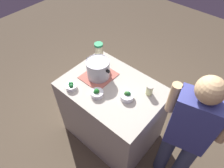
{
  "coord_description": "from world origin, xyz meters",
  "views": [
    {
      "loc": [
        0.91,
        -1.05,
        2.46
      ],
      "look_at": [
        0.0,
        0.0,
        0.95
      ],
      "focal_mm": 32.24,
      "sensor_mm": 36.0,
      "label": 1
    }
  ],
  "objects_px": {
    "cooking_pot": "(98,69)",
    "lemonade_pitcher": "(99,53)",
    "broccoli_bowl_back": "(97,93)",
    "broccoli_bowl_center": "(71,86)",
    "mason_jar": "(150,90)",
    "broccoli_bowl_front": "(127,96)",
    "person_cook": "(186,136)"
  },
  "relations": [
    {
      "from": "broccoli_bowl_front",
      "to": "mason_jar",
      "type": "bearing_deg",
      "value": 55.68
    },
    {
      "from": "lemonade_pitcher",
      "to": "broccoli_bowl_back",
      "type": "distance_m",
      "value": 0.53
    },
    {
      "from": "cooking_pot",
      "to": "broccoli_bowl_back",
      "type": "distance_m",
      "value": 0.28
    },
    {
      "from": "person_cook",
      "to": "cooking_pot",
      "type": "bearing_deg",
      "value": 179.39
    },
    {
      "from": "lemonade_pitcher",
      "to": "mason_jar",
      "type": "bearing_deg",
      "value": -3.08
    },
    {
      "from": "broccoli_bowl_front",
      "to": "broccoli_bowl_back",
      "type": "bearing_deg",
      "value": -146.4
    },
    {
      "from": "broccoli_bowl_center",
      "to": "broccoli_bowl_front",
      "type": "bearing_deg",
      "value": 27.68
    },
    {
      "from": "mason_jar",
      "to": "cooking_pot",
      "type": "bearing_deg",
      "value": -164.76
    },
    {
      "from": "broccoli_bowl_front",
      "to": "broccoli_bowl_center",
      "type": "bearing_deg",
      "value": -152.32
    },
    {
      "from": "broccoli_bowl_back",
      "to": "person_cook",
      "type": "xyz_separation_m",
      "value": [
        0.88,
        0.2,
        -0.07
      ]
    },
    {
      "from": "cooking_pot",
      "to": "broccoli_bowl_center",
      "type": "height_order",
      "value": "cooking_pot"
    },
    {
      "from": "mason_jar",
      "to": "broccoli_bowl_center",
      "type": "height_order",
      "value": "mason_jar"
    },
    {
      "from": "broccoli_bowl_center",
      "to": "person_cook",
      "type": "distance_m",
      "value": 1.18
    },
    {
      "from": "broccoli_bowl_center",
      "to": "person_cook",
      "type": "bearing_deg",
      "value": 14.66
    },
    {
      "from": "cooking_pot",
      "to": "lemonade_pitcher",
      "type": "height_order",
      "value": "lemonade_pitcher"
    },
    {
      "from": "cooking_pot",
      "to": "broccoli_bowl_front",
      "type": "height_order",
      "value": "cooking_pot"
    },
    {
      "from": "cooking_pot",
      "to": "mason_jar",
      "type": "bearing_deg",
      "value": 15.24
    },
    {
      "from": "lemonade_pitcher",
      "to": "broccoli_bowl_center",
      "type": "relative_size",
      "value": 2.14
    },
    {
      "from": "broccoli_bowl_front",
      "to": "broccoli_bowl_back",
      "type": "xyz_separation_m",
      "value": [
        -0.25,
        -0.17,
        0.0
      ]
    },
    {
      "from": "broccoli_bowl_back",
      "to": "person_cook",
      "type": "height_order",
      "value": "person_cook"
    },
    {
      "from": "mason_jar",
      "to": "broccoli_bowl_front",
      "type": "xyz_separation_m",
      "value": [
        -0.13,
        -0.19,
        -0.02
      ]
    },
    {
      "from": "lemonade_pitcher",
      "to": "broccoli_bowl_back",
      "type": "relative_size",
      "value": 1.91
    },
    {
      "from": "lemonade_pitcher",
      "to": "person_cook",
      "type": "distance_m",
      "value": 1.25
    },
    {
      "from": "lemonade_pitcher",
      "to": "person_cook",
      "type": "height_order",
      "value": "person_cook"
    },
    {
      "from": "cooking_pot",
      "to": "lemonade_pitcher",
      "type": "relative_size",
      "value": 1.3
    },
    {
      "from": "broccoli_bowl_back",
      "to": "lemonade_pitcher",
      "type": "bearing_deg",
      "value": 130.65
    },
    {
      "from": "mason_jar",
      "to": "person_cook",
      "type": "height_order",
      "value": "person_cook"
    },
    {
      "from": "broccoli_bowl_front",
      "to": "broccoli_bowl_back",
      "type": "distance_m",
      "value": 0.3
    },
    {
      "from": "mason_jar",
      "to": "person_cook",
      "type": "xyz_separation_m",
      "value": [
        0.5,
        -0.16,
        -0.09
      ]
    },
    {
      "from": "broccoli_bowl_back",
      "to": "person_cook",
      "type": "relative_size",
      "value": 0.08
    },
    {
      "from": "broccoli_bowl_front",
      "to": "broccoli_bowl_back",
      "type": "height_order",
      "value": "broccoli_bowl_back"
    },
    {
      "from": "mason_jar",
      "to": "lemonade_pitcher",
      "type": "bearing_deg",
      "value": 176.92
    }
  ]
}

